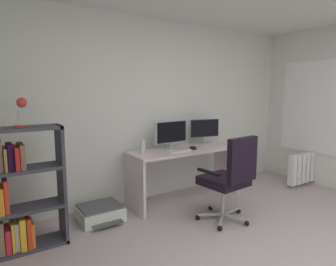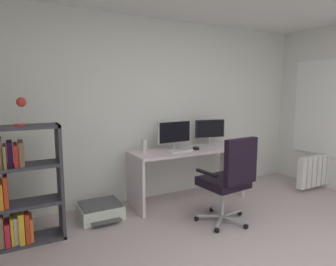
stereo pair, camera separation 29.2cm
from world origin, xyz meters
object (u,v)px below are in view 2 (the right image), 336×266
Objects in this scene: computer_mouse at (196,148)px; radiator at (321,170)px; desk at (188,162)px; keyboard at (180,151)px; bookshelf at (15,190)px; desk_lamp at (21,107)px; printer at (100,210)px; desktop_speaker at (144,146)px; office_chair at (229,177)px; monitor_secondary at (210,130)px; monitor_main at (174,133)px.

computer_mouse is 2.17m from radiator.
keyboard is (-0.19, -0.11, 0.19)m from desk.
keyboard is 0.28× the size of bookshelf.
printer is at bearing 15.40° from desk_lamp.
desk_lamp is at bearing 178.99° from keyboard.
bookshelf reaches higher than desktop_speaker.
desk_lamp reaches higher than bookshelf.
printer is 3.44m from radiator.
desktop_speaker reaches higher than computer_mouse.
printer is at bearing 144.47° from office_chair.
monitor_secondary is at bearing 3.90° from printer.
monitor_secondary is 1.17m from office_chair.
keyboard reaches higher than printer.
desk_lamp is (-2.50, -0.34, 0.42)m from monitor_secondary.
desk_lamp is at bearing -172.36° from monitor_secondary.
radiator is (4.29, -0.35, -0.26)m from bookshelf.
printer is at bearing -167.69° from computer_mouse.
desktop_speaker is at bearing 167.07° from radiator.
monitor_main is 1.56× the size of keyboard.
office_chair is 2.30m from desk_lamp.
keyboard is at bearing -159.28° from computer_mouse.
desk is 0.45m from monitor_main.
bookshelf is 4.41× the size of desk_lamp.
monitor_secondary is 2.63× the size of desktop_speaker.
computer_mouse is at bearing -12.60° from desktop_speaker.
desktop_speaker is 0.17× the size of radiator.
computer_mouse is 1.49m from printer.
monitor_main is at bearing 6.04° from printer.
desk is 5.95× the size of desk_lamp.
printer is (-1.06, 0.11, -0.66)m from keyboard.
desk_lamp is (-2.05, -0.22, 0.83)m from desk.
desk is 1.59× the size of radiator.
desktop_speaker is at bearing 11.50° from desk_lamp.
printer is at bearing 170.50° from radiator.
printer is (-0.62, -0.07, -0.73)m from desktop_speaker.
office_chair is (0.14, -1.00, -0.39)m from monitor_main.
monitor_main is at bearing 5.66° from desktop_speaker.
office_chair is 2.25m from bookshelf.
monitor_secondary is 0.44× the size of radiator.
monitor_main is 1.95× the size of desk_lamp.
monitor_secondary is at bearing 157.90° from radiator.
monitor_main reaches higher than radiator.
desktop_speaker is 0.16× the size of office_chair.
monitor_main is 1.03× the size of printer.
keyboard is at bearing 3.36° from desk_lamp.
computer_mouse is (0.23, -0.21, -0.20)m from monitor_main.
printer is at bearing 169.71° from keyboard.
desktop_speaker reaches higher than printer.
desk is 1.34m from printer.
desk is 1.35× the size of bookshelf.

